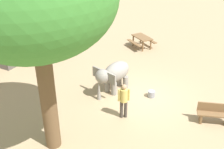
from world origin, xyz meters
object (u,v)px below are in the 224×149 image
object	(u,v)px
picnic_table_near	(142,39)
feed_bucket	(151,94)
market_stall_blue	(37,31)
wooden_bench	(214,113)
market_stall_orange	(7,44)
elephant	(114,74)
person_handler	(124,99)

from	to	relation	value
picnic_table_near	feed_bucket	size ratio (longest dim) A/B	5.74
market_stall_blue	wooden_bench	bearing A→B (deg)	-103.53
market_stall_orange	wooden_bench	bearing A→B (deg)	-91.52
wooden_bench	picnic_table_near	world-z (taller)	wooden_bench
elephant	wooden_bench	distance (m)	4.91
market_stall_orange	picnic_table_near	bearing A→B (deg)	-46.51
person_handler	feed_bucket	size ratio (longest dim) A/B	4.50
market_stall_orange	market_stall_blue	distance (m)	2.60
feed_bucket	wooden_bench	bearing A→B (deg)	-101.92
picnic_table_near	market_stall_blue	size ratio (longest dim) A/B	0.82
market_stall_orange	feed_bucket	distance (m)	9.19
wooden_bench	feed_bucket	world-z (taller)	wooden_bench
feed_bucket	picnic_table_near	bearing A→B (deg)	27.14
person_handler	wooden_bench	bearing A→B (deg)	-101.87
picnic_table_near	market_stall_blue	distance (m)	7.11
person_handler	market_stall_orange	world-z (taller)	market_stall_orange
elephant	person_handler	size ratio (longest dim) A/B	1.36
wooden_bench	market_stall_blue	distance (m)	12.50
wooden_bench	picnic_table_near	size ratio (longest dim) A/B	0.70
wooden_bench	picnic_table_near	distance (m)	8.59
wooden_bench	market_stall_blue	bearing A→B (deg)	-32.73
elephant	market_stall_blue	world-z (taller)	market_stall_blue
wooden_bench	feed_bucket	bearing A→B (deg)	-31.12
person_handler	market_stall_blue	size ratio (longest dim) A/B	0.64
picnic_table_near	market_stall_orange	size ratio (longest dim) A/B	0.82
picnic_table_near	market_stall_blue	bearing A→B (deg)	61.59
picnic_table_near	market_stall_blue	xyz separation A→B (m)	(-3.33, 6.25, 0.55)
picnic_table_near	market_stall_orange	distance (m)	8.64
elephant	person_handler	bearing A→B (deg)	53.83
feed_bucket	elephant	bearing A→B (deg)	102.08
feed_bucket	market_stall_orange	bearing A→B (deg)	91.96
person_handler	wooden_bench	xyz separation A→B (m)	(1.47, -3.48, -0.48)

